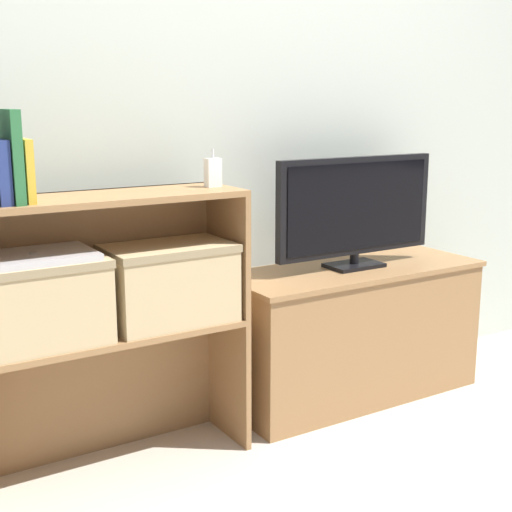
# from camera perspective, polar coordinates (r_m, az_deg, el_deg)

# --- Properties ---
(ground_plane) EXTENTS (16.00, 16.00, 0.00)m
(ground_plane) POSITION_cam_1_polar(r_m,az_deg,el_deg) (2.61, 1.73, -14.62)
(ground_plane) COLOR #BCB2A3
(wall_back) EXTENTS (10.00, 0.05, 2.40)m
(wall_back) POSITION_cam_1_polar(r_m,az_deg,el_deg) (2.70, -3.26, 12.65)
(wall_back) COLOR #B2BCB2
(wall_back) RESTS_ON ground_plane
(tv_stand) EXTENTS (1.06, 0.42, 0.54)m
(tv_stand) POSITION_cam_1_polar(r_m,az_deg,el_deg) (2.93, 7.68, -5.99)
(tv_stand) COLOR olive
(tv_stand) RESTS_ON ground_plane
(tv) EXTENTS (0.73, 0.14, 0.44)m
(tv) POSITION_cam_1_polar(r_m,az_deg,el_deg) (2.81, 8.00, 3.77)
(tv) COLOR black
(tv) RESTS_ON tv_stand
(bookshelf_lower_tier) EXTENTS (0.90, 0.29, 0.47)m
(bookshelf_lower_tier) POSITION_cam_1_polar(r_m,az_deg,el_deg) (2.43, -12.20, -9.39)
(bookshelf_lower_tier) COLOR olive
(bookshelf_lower_tier) RESTS_ON ground_plane
(bookshelf_upper_tier) EXTENTS (0.90, 0.29, 0.43)m
(bookshelf_upper_tier) POSITION_cam_1_polar(r_m,az_deg,el_deg) (2.31, -12.69, 1.05)
(bookshelf_upper_tier) COLOR olive
(bookshelf_upper_tier) RESTS_ON bookshelf_lower_tier
(book_navy) EXTENTS (0.03, 0.13, 0.18)m
(book_navy) POSITION_cam_1_polar(r_m,az_deg,el_deg) (2.09, -19.80, 6.34)
(book_navy) COLOR navy
(book_navy) RESTS_ON bookshelf_upper_tier
(book_forest) EXTENTS (0.03, 0.15, 0.26)m
(book_forest) POSITION_cam_1_polar(r_m,az_deg,el_deg) (2.10, -18.93, 7.52)
(book_forest) COLOR #286638
(book_forest) RESTS_ON bookshelf_upper_tier
(book_mustard) EXTENTS (0.02, 0.12, 0.18)m
(book_mustard) POSITION_cam_1_polar(r_m,az_deg,el_deg) (2.11, -17.97, 6.50)
(book_mustard) COLOR gold
(book_mustard) RESTS_ON bookshelf_upper_tier
(baby_monitor) EXTENTS (0.05, 0.04, 0.12)m
(baby_monitor) POSITION_cam_1_polar(r_m,az_deg,el_deg) (2.38, -3.47, 6.70)
(baby_monitor) COLOR white
(baby_monitor) RESTS_ON bookshelf_upper_tier
(storage_basket_left) EXTENTS (0.41, 0.26, 0.26)m
(storage_basket_left) POSITION_cam_1_polar(r_m,az_deg,el_deg) (2.21, -17.19, -3.33)
(storage_basket_left) COLOR tan
(storage_basket_left) RESTS_ON bookshelf_lower_tier
(storage_basket_right) EXTENTS (0.41, 0.26, 0.26)m
(storage_basket_right) POSITION_cam_1_polar(r_m,az_deg,el_deg) (2.35, -6.97, -1.94)
(storage_basket_right) COLOR tan
(storage_basket_right) RESTS_ON bookshelf_lower_tier
(laptop) EXTENTS (0.35, 0.24, 0.02)m
(laptop) POSITION_cam_1_polar(r_m,az_deg,el_deg) (2.18, -17.40, -0.05)
(laptop) COLOR #BCBCC1
(laptop) RESTS_ON storage_basket_left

